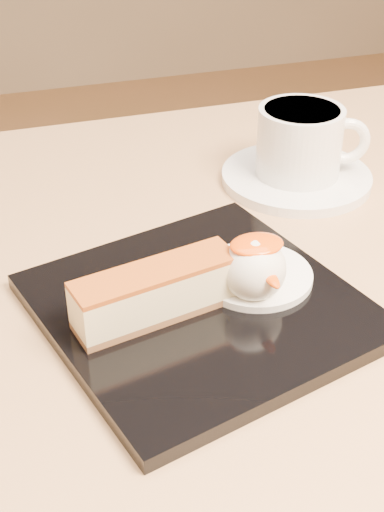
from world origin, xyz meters
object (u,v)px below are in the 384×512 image
object	(u,v)px
dessert_plate	(200,308)
coffee_cup	(302,140)
table	(257,444)
saucer	(296,177)
ice_cream_scoop	(254,269)
cheesecake	(156,292)

from	to	relation	value
dessert_plate	coffee_cup	xyz separation A→B (m)	(0.16, 0.17, 0.04)
table	dessert_plate	xyz separation A→B (m)	(-0.05, 0.01, 0.16)
saucer	table	bearing A→B (deg)	-120.61
ice_cream_scoop	dessert_plate	bearing A→B (deg)	172.87
dessert_plate	saucer	bearing A→B (deg)	47.60
table	saucer	bearing A→B (deg)	59.39
table	coffee_cup	distance (m)	0.29
coffee_cup	table	bearing A→B (deg)	-104.64
ice_cream_scoop	table	bearing A→B (deg)	-6.20
cheesecake	ice_cream_scoop	world-z (taller)	ice_cream_scoop
table	ice_cream_scoop	bearing A→B (deg)	173.80
dessert_plate	ice_cream_scoop	world-z (taller)	ice_cream_scoop
saucer	coffee_cup	size ratio (longest dim) A/B	1.36
coffee_cup	saucer	bearing A→B (deg)	-180.00
coffee_cup	cheesecake	bearing A→B (deg)	-121.12
cheesecake	ice_cream_scoop	xyz separation A→B (m)	(0.08, 0.00, 0.00)
cheesecake	saucer	world-z (taller)	cheesecake
saucer	coffee_cup	bearing A→B (deg)	-16.53
table	ice_cream_scoop	distance (m)	0.19
dessert_plate	cheesecake	bearing A→B (deg)	-171.87
dessert_plate	coffee_cup	bearing A→B (deg)	47.14
dessert_plate	coffee_cup	distance (m)	0.24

